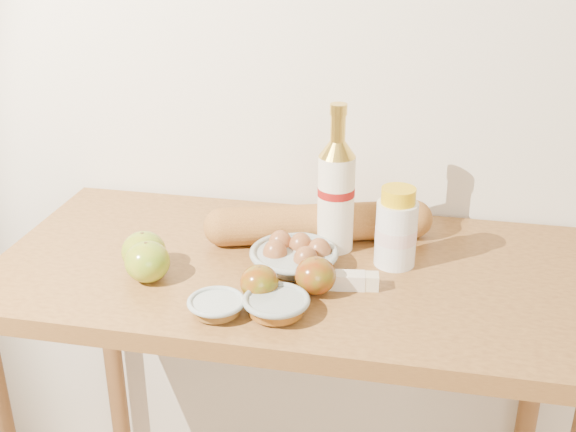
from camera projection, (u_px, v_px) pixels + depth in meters
The scene contains 13 objects.
back_wall at pixel (321, 35), 1.59m from camera, with size 3.50×0.02×2.60m, color beige.
table at pixel (291, 316), 1.51m from camera, with size 1.20×0.60×0.90m.
bourbon_bottle at pixel (336, 192), 1.48m from camera, with size 0.08×0.08×0.31m.
cream_bottle at pixel (396, 230), 1.43m from camera, with size 0.10×0.10×0.16m.
egg_bowl at pixel (295, 256), 1.44m from camera, with size 0.21×0.21×0.06m.
baguette at pixel (319, 223), 1.54m from camera, with size 0.50×0.23×0.08m.
apple_yellowgreen at pixel (144, 251), 1.42m from camera, with size 0.10×0.10×0.08m.
apple_redgreen_front at pixel (259, 283), 1.33m from camera, with size 0.09×0.09×0.07m.
apple_redgreen_right at pixel (315, 276), 1.34m from camera, with size 0.09×0.09×0.07m.
sugar_bowl at pixel (216, 306), 1.28m from camera, with size 0.14×0.14×0.03m.
syrup_bowl at pixel (276, 305), 1.28m from camera, with size 0.15×0.15×0.03m.
butter_stick at pixel (350, 281), 1.37m from camera, with size 0.11×0.05×0.03m.
apple_extra at pixel (147, 262), 1.39m from camera, with size 0.10×0.10×0.08m.
Camera 1 is at (0.25, -0.09, 1.59)m, focal length 45.00 mm.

